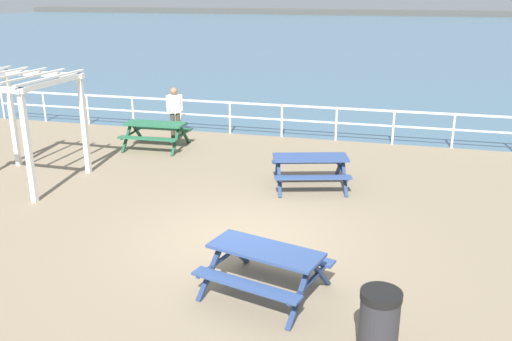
# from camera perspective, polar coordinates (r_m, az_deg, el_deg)

# --- Properties ---
(ground_plane) EXTENTS (30.00, 24.00, 0.20)m
(ground_plane) POSITION_cam_1_polar(r_m,az_deg,el_deg) (10.86, -1.34, -7.53)
(ground_plane) COLOR gray
(sea_band) EXTENTS (142.00, 90.00, 0.01)m
(sea_band) POSITION_cam_1_polar(r_m,az_deg,el_deg) (62.37, 12.41, 13.72)
(sea_band) COLOR #476B84
(sea_band) RESTS_ON ground
(distant_shoreline) EXTENTS (142.00, 6.00, 1.80)m
(distant_shoreline) POSITION_cam_1_polar(r_m,az_deg,el_deg) (105.27, 13.59, 15.38)
(distant_shoreline) COLOR #4C4C47
(distant_shoreline) RESTS_ON ground
(seaward_railing) EXTENTS (23.07, 0.07, 1.08)m
(seaward_railing) POSITION_cam_1_polar(r_m,az_deg,el_deg) (17.78, 5.51, 5.64)
(seaward_railing) COLOR white
(seaward_railing) RESTS_ON ground
(picnic_table_near_left) EXTENTS (2.13, 1.92, 0.80)m
(picnic_table_near_left) POSITION_cam_1_polar(r_m,az_deg,el_deg) (8.76, 0.98, -9.24)
(picnic_table_near_left) COLOR #334C84
(picnic_table_near_left) RESTS_ON ground
(picnic_table_mid_centre) EXTENTS (1.86, 1.60, 0.80)m
(picnic_table_mid_centre) POSITION_cam_1_polar(r_m,az_deg,el_deg) (16.97, -10.38, 4.24)
(picnic_table_mid_centre) COLOR #286B47
(picnic_table_mid_centre) RESTS_ON ground
(picnic_table_far_left) EXTENTS (2.14, 1.94, 0.80)m
(picnic_table_far_left) POSITION_cam_1_polar(r_m,az_deg,el_deg) (13.42, 5.65, 0.68)
(picnic_table_far_left) COLOR #334C84
(picnic_table_far_left) RESTS_ON ground
(visitor) EXTENTS (0.47, 0.36, 1.66)m
(visitor) POSITION_cam_1_polar(r_m,az_deg,el_deg) (17.87, -8.42, 6.26)
(visitor) COLOR #4C4233
(visitor) RESTS_ON ground
(lattice_pergola) EXTENTS (2.51, 2.63, 2.70)m
(lattice_pergola) POSITION_cam_1_polar(r_m,az_deg,el_deg) (14.54, -23.67, 6.35)
(lattice_pergola) COLOR white
(lattice_pergola) RESTS_ON ground
(litter_bin) EXTENTS (0.55, 0.55, 0.95)m
(litter_bin) POSITION_cam_1_polar(r_m,az_deg,el_deg) (7.63, 12.64, -15.21)
(litter_bin) COLOR #2D2D33
(litter_bin) RESTS_ON ground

